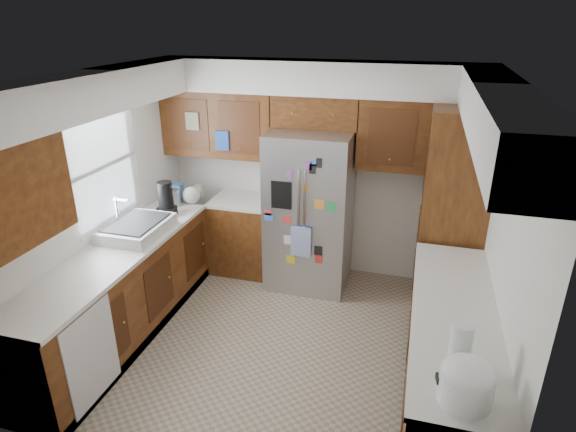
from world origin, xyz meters
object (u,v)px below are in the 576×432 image
(pantry, at_px, (452,212))
(rice_cooker, at_px, (466,381))
(fridge, at_px, (310,211))
(paper_towel, at_px, (461,345))

(pantry, height_order, rice_cooker, pantry)
(fridge, distance_m, rice_cooker, 2.99)
(pantry, relative_size, fridge, 1.19)
(pantry, distance_m, paper_towel, 2.23)
(rice_cooker, height_order, paper_towel, paper_towel)
(fridge, height_order, rice_cooker, fridge)
(pantry, distance_m, rice_cooker, 2.53)
(pantry, xyz_separation_m, paper_towel, (-0.02, -2.23, -0.00))
(pantry, distance_m, fridge, 1.51)
(fridge, bearing_deg, paper_towel, -56.99)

